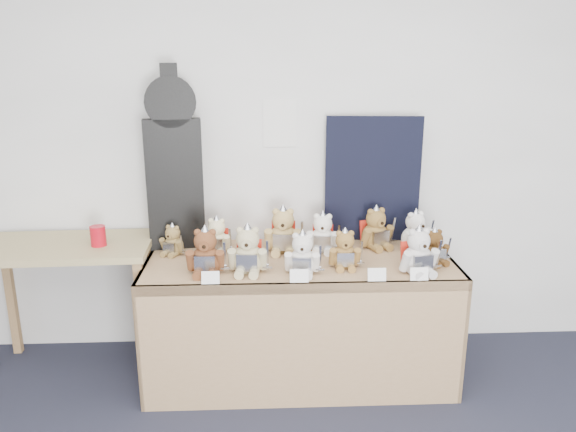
{
  "coord_description": "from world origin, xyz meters",
  "views": [
    {
      "loc": [
        -0.01,
        -1.06,
        1.92
      ],
      "look_at": [
        0.14,
        1.96,
        1.05
      ],
      "focal_mm": 35.0,
      "sensor_mm": 36.0,
      "label": 1
    }
  ],
  "objects_px": {
    "teddy_front_centre": "(302,255)",
    "teddy_front_far_left": "(206,253)",
    "teddy_front_end": "(434,248)",
    "teddy_back_left": "(217,237)",
    "teddy_back_right": "(376,230)",
    "guitar_case": "(174,161)",
    "teddy_back_far_left": "(173,241)",
    "display_table": "(300,289)",
    "teddy_front_left": "(248,252)",
    "red_cup": "(98,236)",
    "teddy_back_centre_left": "(283,232)",
    "side_table": "(68,264)",
    "teddy_back_centre_right": "(323,234)",
    "teddy_back_end": "(416,233)",
    "teddy_front_far_right": "(418,253)",
    "teddy_front_right": "(345,251)"
  },
  "relations": [
    {
      "from": "teddy_front_right",
      "to": "teddy_back_centre_right",
      "type": "distance_m",
      "value": 0.3
    },
    {
      "from": "red_cup",
      "to": "teddy_front_centre",
      "type": "xyz_separation_m",
      "value": [
        1.19,
        -0.31,
        -0.03
      ]
    },
    {
      "from": "guitar_case",
      "to": "teddy_front_end",
      "type": "height_order",
      "value": "guitar_case"
    },
    {
      "from": "red_cup",
      "to": "teddy_back_end",
      "type": "bearing_deg",
      "value": 1.53
    },
    {
      "from": "teddy_back_left",
      "to": "teddy_back_centre_left",
      "type": "distance_m",
      "value": 0.41
    },
    {
      "from": "teddy_front_centre",
      "to": "teddy_back_right",
      "type": "bearing_deg",
      "value": 46.75
    },
    {
      "from": "teddy_back_end",
      "to": "guitar_case",
      "type": "bearing_deg",
      "value": 147.86
    },
    {
      "from": "teddy_back_centre_right",
      "to": "teddy_back_end",
      "type": "distance_m",
      "value": 0.58
    },
    {
      "from": "side_table",
      "to": "teddy_back_far_left",
      "type": "relative_size",
      "value": 4.85
    },
    {
      "from": "red_cup",
      "to": "teddy_back_end",
      "type": "height_order",
      "value": "teddy_back_end"
    },
    {
      "from": "teddy_front_end",
      "to": "teddy_back_left",
      "type": "distance_m",
      "value": 1.29
    },
    {
      "from": "teddy_back_left",
      "to": "teddy_back_centre_left",
      "type": "xyz_separation_m",
      "value": [
        0.4,
        -0.01,
        0.03
      ]
    },
    {
      "from": "side_table",
      "to": "teddy_front_far_left",
      "type": "height_order",
      "value": "teddy_front_far_left"
    },
    {
      "from": "red_cup",
      "to": "teddy_front_far_left",
      "type": "distance_m",
      "value": 0.72
    },
    {
      "from": "display_table",
      "to": "teddy_front_left",
      "type": "bearing_deg",
      "value": -157.14
    },
    {
      "from": "guitar_case",
      "to": "teddy_front_centre",
      "type": "relative_size",
      "value": 4.15
    },
    {
      "from": "teddy_back_centre_right",
      "to": "teddy_front_far_left",
      "type": "bearing_deg",
      "value": -145.83
    },
    {
      "from": "teddy_back_right",
      "to": "teddy_back_left",
      "type": "bearing_deg",
      "value": 160.81
    },
    {
      "from": "red_cup",
      "to": "teddy_front_centre",
      "type": "height_order",
      "value": "teddy_front_centre"
    },
    {
      "from": "guitar_case",
      "to": "teddy_back_far_left",
      "type": "distance_m",
      "value": 0.49
    },
    {
      "from": "teddy_back_far_left",
      "to": "teddy_front_far_left",
      "type": "bearing_deg",
      "value": -30.29
    },
    {
      "from": "side_table",
      "to": "teddy_back_left",
      "type": "distance_m",
      "value": 0.92
    },
    {
      "from": "guitar_case",
      "to": "teddy_back_right",
      "type": "bearing_deg",
      "value": -12.87
    },
    {
      "from": "teddy_back_left",
      "to": "teddy_back_right",
      "type": "height_order",
      "value": "teddy_back_right"
    },
    {
      "from": "red_cup",
      "to": "teddy_back_left",
      "type": "xyz_separation_m",
      "value": [
        0.69,
        0.06,
        -0.04
      ]
    },
    {
      "from": "teddy_front_right",
      "to": "teddy_back_end",
      "type": "relative_size",
      "value": 0.89
    },
    {
      "from": "side_table",
      "to": "teddy_front_far_right",
      "type": "bearing_deg",
      "value": -12.45
    },
    {
      "from": "display_table",
      "to": "teddy_front_left",
      "type": "xyz_separation_m",
      "value": [
        -0.3,
        -0.13,
        0.28
      ]
    },
    {
      "from": "teddy_front_far_right",
      "to": "teddy_back_left",
      "type": "bearing_deg",
      "value": 148.87
    },
    {
      "from": "red_cup",
      "to": "teddy_back_centre_left",
      "type": "relative_size",
      "value": 0.38
    },
    {
      "from": "teddy_front_right",
      "to": "teddy_front_far_right",
      "type": "bearing_deg",
      "value": -12.94
    },
    {
      "from": "teddy_front_left",
      "to": "teddy_back_end",
      "type": "bearing_deg",
      "value": 22.34
    },
    {
      "from": "red_cup",
      "to": "teddy_front_left",
      "type": "relative_size",
      "value": 0.4
    },
    {
      "from": "teddy_front_centre",
      "to": "teddy_front_far_left",
      "type": "bearing_deg",
      "value": -177.02
    },
    {
      "from": "teddy_front_far_right",
      "to": "teddy_back_centre_right",
      "type": "xyz_separation_m",
      "value": [
        -0.49,
        0.39,
        -0.01
      ]
    },
    {
      "from": "teddy_front_left",
      "to": "teddy_front_centre",
      "type": "xyz_separation_m",
      "value": [
        0.3,
        -0.04,
        -0.01
      ]
    },
    {
      "from": "teddy_front_far_left",
      "to": "teddy_front_left",
      "type": "distance_m",
      "value": 0.23
    },
    {
      "from": "guitar_case",
      "to": "teddy_front_far_right",
      "type": "relative_size",
      "value": 3.8
    },
    {
      "from": "display_table",
      "to": "teddy_front_far_right",
      "type": "xyz_separation_m",
      "value": [
        0.64,
        -0.18,
        0.28
      ]
    },
    {
      "from": "teddy_front_centre",
      "to": "teddy_front_end",
      "type": "xyz_separation_m",
      "value": [
        0.77,
        0.12,
        -0.02
      ]
    },
    {
      "from": "teddy_front_centre",
      "to": "teddy_back_far_left",
      "type": "bearing_deg",
      "value": 161.44
    },
    {
      "from": "teddy_back_far_left",
      "to": "side_table",
      "type": "bearing_deg",
      "value": -155.98
    },
    {
      "from": "teddy_front_centre",
      "to": "teddy_back_end",
      "type": "bearing_deg",
      "value": 32.9
    },
    {
      "from": "side_table",
      "to": "teddy_back_centre_right",
      "type": "bearing_deg",
      "value": -1.55
    },
    {
      "from": "red_cup",
      "to": "display_table",
      "type": "bearing_deg",
      "value": -7.22
    },
    {
      "from": "side_table",
      "to": "teddy_front_left",
      "type": "height_order",
      "value": "teddy_front_left"
    },
    {
      "from": "red_cup",
      "to": "teddy_front_far_left",
      "type": "relative_size",
      "value": 0.41
    },
    {
      "from": "teddy_front_end",
      "to": "teddy_back_centre_right",
      "type": "relative_size",
      "value": 0.85
    },
    {
      "from": "teddy_back_centre_left",
      "to": "teddy_back_centre_right",
      "type": "bearing_deg",
      "value": 4.53
    },
    {
      "from": "teddy_front_far_right",
      "to": "teddy_back_far_left",
      "type": "relative_size",
      "value": 1.4
    }
  ]
}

